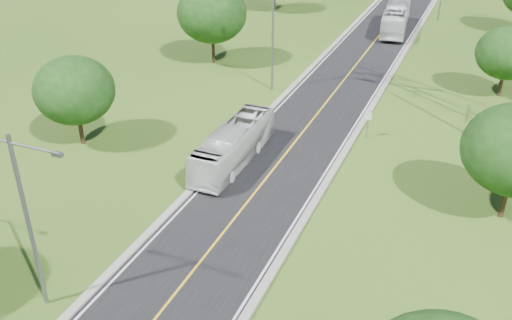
# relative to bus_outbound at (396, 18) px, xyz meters

# --- Properties ---
(ground) EXTENTS (260.00, 260.00, 0.00)m
(ground) POSITION_rel_bus_outbound_xyz_m (-1.44, -10.08, -1.77)
(ground) COLOR #2B4914
(ground) RESTS_ON ground
(road) EXTENTS (8.00, 150.00, 0.06)m
(road) POSITION_rel_bus_outbound_xyz_m (-1.44, -4.08, -1.74)
(road) COLOR black
(road) RESTS_ON ground
(curb_left) EXTENTS (0.50, 150.00, 0.22)m
(curb_left) POSITION_rel_bus_outbound_xyz_m (-5.69, -4.08, -1.66)
(curb_left) COLOR gray
(curb_left) RESTS_ON ground
(curb_right) EXTENTS (0.50, 150.00, 0.22)m
(curb_right) POSITION_rel_bus_outbound_xyz_m (2.81, -4.08, -1.66)
(curb_right) COLOR gray
(curb_right) RESTS_ON ground
(speed_limit_sign) EXTENTS (0.55, 0.09, 2.40)m
(speed_limit_sign) POSITION_rel_bus_outbound_xyz_m (3.76, -32.10, -0.16)
(speed_limit_sign) COLOR slate
(speed_limit_sign) RESTS_ON ground
(streetlight_near_left) EXTENTS (5.90, 0.25, 10.00)m
(streetlight_near_left) POSITION_rel_bus_outbound_xyz_m (-7.44, -58.08, 4.18)
(streetlight_near_left) COLOR slate
(streetlight_near_left) RESTS_ON ground
(streetlight_mid_left) EXTENTS (5.90, 0.25, 10.00)m
(streetlight_mid_left) POSITION_rel_bus_outbound_xyz_m (-7.44, -25.08, 4.18)
(streetlight_mid_left) COLOR slate
(streetlight_mid_left) RESTS_ON ground
(tree_lb) EXTENTS (6.30, 6.30, 7.33)m
(tree_lb) POSITION_rel_bus_outbound_xyz_m (-17.44, -42.08, 2.88)
(tree_lb) COLOR black
(tree_lb) RESTS_ON ground
(tree_lc) EXTENTS (7.56, 7.56, 8.79)m
(tree_lc) POSITION_rel_bus_outbound_xyz_m (-16.44, -20.08, 3.81)
(tree_lc) COLOR black
(tree_lc) RESTS_ON ground
(tree_rc) EXTENTS (5.88, 5.88, 6.84)m
(tree_rc) POSITION_rel_bus_outbound_xyz_m (13.56, -18.08, 2.57)
(tree_rc) COLOR black
(tree_rc) RESTS_ON ground
(bus_outbound) EXTENTS (4.18, 12.48, 3.41)m
(bus_outbound) POSITION_rel_bus_outbound_xyz_m (0.00, 0.00, 0.00)
(bus_outbound) COLOR silver
(bus_outbound) RESTS_ON road
(bus_inbound) EXTENTS (2.53, 10.65, 2.96)m
(bus_inbound) POSITION_rel_bus_outbound_xyz_m (-4.64, -40.28, -0.22)
(bus_inbound) COLOR white
(bus_inbound) RESTS_ON road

